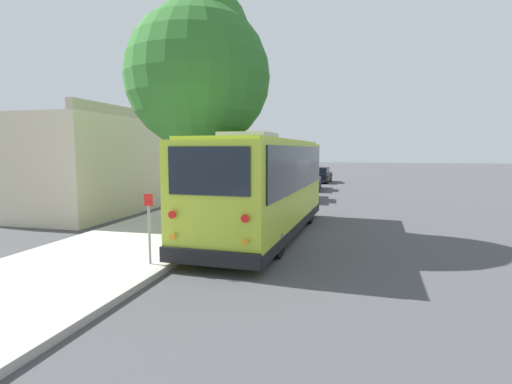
{
  "coord_description": "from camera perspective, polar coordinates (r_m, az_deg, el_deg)",
  "views": [
    {
      "loc": [
        -13.21,
        -2.48,
        2.83
      ],
      "look_at": [
        0.85,
        1.04,
        1.3
      ],
      "focal_mm": 28.0,
      "sensor_mm": 36.0,
      "label": 1
    }
  ],
  "objects": [
    {
      "name": "shuttle_bus",
      "position": [
        13.06,
        1.09,
        1.35
      ],
      "size": [
        9.25,
        2.87,
        3.32
      ],
      "rotation": [
        0.0,
        0.0,
        -0.05
      ],
      "color": "#ADC633",
      "rests_on": "ground"
    },
    {
      "name": "ground_plane",
      "position": [
        13.73,
        3.37,
        -5.88
      ],
      "size": [
        160.0,
        160.0,
        0.0
      ],
      "primitive_type": "plane",
      "color": "#474749"
    },
    {
      "name": "parked_sedan_navy",
      "position": [
        28.72,
        7.44,
        1.55
      ],
      "size": [
        4.35,
        1.89,
        1.32
      ],
      "rotation": [
        0.0,
        0.0,
        0.04
      ],
      "color": "#19234C",
      "rests_on": "ground"
    },
    {
      "name": "sign_post_near",
      "position": [
        9.71,
        -15.01,
        -5.0
      ],
      "size": [
        0.06,
        0.22,
        1.66
      ],
      "color": "gray",
      "rests_on": "sidewalk_slab"
    },
    {
      "name": "parked_sedan_silver",
      "position": [
        22.85,
        6.19,
        0.36
      ],
      "size": [
        4.32,
        1.95,
        1.27
      ],
      "rotation": [
        0.0,
        0.0,
        0.07
      ],
      "color": "#A8AAAF",
      "rests_on": "ground"
    },
    {
      "name": "sidewalk_slab",
      "position": [
        14.94,
        -11.68,
        -4.73
      ],
      "size": [
        80.0,
        4.18,
        0.15
      ],
      "primitive_type": "cube",
      "color": "beige",
      "rests_on": "ground"
    },
    {
      "name": "sign_post_far",
      "position": [
        11.56,
        -9.95,
        -3.42
      ],
      "size": [
        0.06,
        0.22,
        1.55
      ],
      "color": "gray",
      "rests_on": "sidewalk_slab"
    },
    {
      "name": "street_tree",
      "position": [
        14.19,
        -8.11,
        17.17
      ],
      "size": [
        4.82,
        4.82,
        8.25
      ],
      "color": "brown",
      "rests_on": "sidewalk_slab"
    },
    {
      "name": "building_backdrop",
      "position": [
        23.65,
        -17.67,
        4.03
      ],
      "size": [
        16.44,
        6.01,
        4.63
      ],
      "color": "beige",
      "rests_on": "ground"
    },
    {
      "name": "parked_sedan_black",
      "position": [
        35.41,
        9.08,
        2.36
      ],
      "size": [
        4.24,
        1.95,
        1.32
      ],
      "rotation": [
        0.0,
        0.0,
        -0.06
      ],
      "color": "black",
      "rests_on": "ground"
    },
    {
      "name": "curb_strip",
      "position": [
        14.15,
        -3.74,
        -5.22
      ],
      "size": [
        80.0,
        0.14,
        0.15
      ],
      "primitive_type": "cube",
      "color": "#AAA69D",
      "rests_on": "ground"
    }
  ]
}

